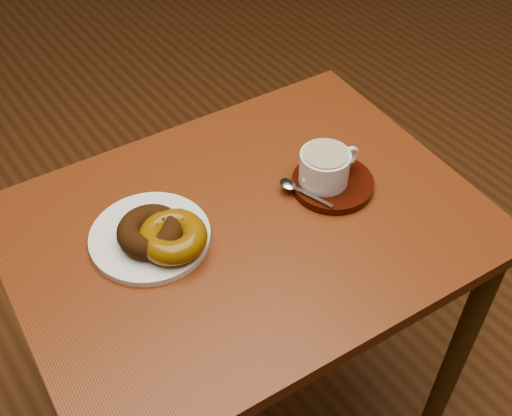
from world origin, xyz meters
TOP-DOWN VIEW (x-y plane):
  - cafe_table at (0.10, 0.00)m, footprint 0.83×0.65m
  - donut_plate at (-0.05, 0.06)m, footprint 0.22×0.22m
  - donut_cinnamon at (-0.05, 0.05)m, footprint 0.12×0.12m
  - donut_caramel at (-0.03, 0.02)m, footprint 0.14×0.14m
  - saucer at (0.28, -0.02)m, footprint 0.16×0.16m
  - coffee_cup at (0.26, -0.01)m, footprint 0.12×0.09m
  - teaspoon at (0.20, 0.01)m, footprint 0.04×0.11m

SIDE VIEW (x-z plane):
  - cafe_table at x=0.10m, z-range 0.25..0.99m
  - donut_plate at x=-0.05m, z-range 0.74..0.75m
  - saucer at x=0.28m, z-range 0.74..0.75m
  - teaspoon at x=0.20m, z-range 0.75..0.76m
  - donut_cinnamon at x=-0.05m, z-range 0.75..0.79m
  - donut_caramel at x=-0.03m, z-range 0.75..0.79m
  - coffee_cup at x=0.26m, z-range 0.75..0.81m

